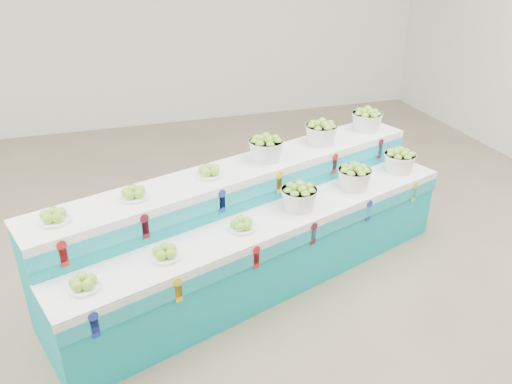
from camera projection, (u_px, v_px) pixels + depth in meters
ground at (195, 317)px, 4.33m from camera, size 10.00×10.00×0.00m
display_stand at (256, 227)px, 4.65m from camera, size 3.99×2.19×1.02m
plate_lower_left at (83, 282)px, 3.49m from camera, size 0.29×0.29×0.10m
plate_lower_mid at (165, 252)px, 3.82m from camera, size 0.29×0.29×0.10m
plate_lower_right at (242, 224)px, 4.19m from camera, size 0.29×0.29×0.10m
basket_lower_left at (299, 196)px, 4.48m from camera, size 0.41×0.41×0.24m
basket_lower_mid at (354, 177)px, 4.84m from camera, size 0.41×0.41×0.24m
basket_lower_right at (400, 160)px, 5.18m from camera, size 0.41×0.41×0.24m
plate_upper_left at (53, 216)px, 3.70m from camera, size 0.29×0.29×0.10m
plate_upper_mid at (134, 193)px, 4.03m from camera, size 0.29×0.29×0.10m
plate_upper_right at (210, 171)px, 4.40m from camera, size 0.29×0.29×0.10m
basket_upper_left at (266, 148)px, 4.69m from camera, size 0.41×0.41×0.24m
basket_upper_mid at (321, 132)px, 5.05m from camera, size 0.41×0.41×0.24m
basket_upper_right at (367, 119)px, 5.39m from camera, size 0.41×0.41×0.24m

